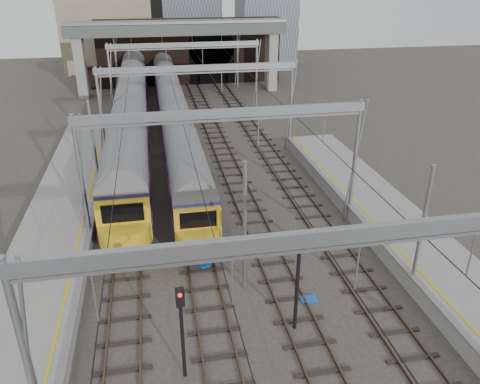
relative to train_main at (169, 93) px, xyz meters
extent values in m
plane|color=#38332D|center=(2.00, -35.87, -2.41)|extent=(160.00, 160.00, 0.00)
cube|color=gray|center=(-8.20, -33.37, -1.86)|extent=(4.20, 55.00, 1.10)
cube|color=slate|center=(-6.15, -33.37, -1.36)|extent=(0.35, 55.00, 0.12)
cube|color=gold|center=(-6.65, -33.37, -1.30)|extent=(0.12, 55.00, 0.01)
cube|color=gray|center=(12.20, -37.37, -1.86)|extent=(4.20, 47.00, 1.10)
cube|color=slate|center=(10.15, -37.37, -1.36)|extent=(0.35, 47.00, 0.12)
cube|color=gold|center=(10.65, -37.37, -1.30)|extent=(0.12, 47.00, 0.01)
cube|color=#4C3828|center=(-4.72, -20.87, -2.32)|extent=(0.08, 80.00, 0.16)
cube|color=#4C3828|center=(-3.28, -20.87, -2.32)|extent=(0.08, 80.00, 0.16)
cube|color=black|center=(-4.00, -20.87, -2.40)|extent=(2.40, 80.00, 0.14)
cube|color=#4C3828|center=(-0.72, -20.87, -2.32)|extent=(0.08, 80.00, 0.16)
cube|color=#4C3828|center=(0.72, -20.87, -2.32)|extent=(0.08, 80.00, 0.16)
cube|color=black|center=(0.00, -20.87, -2.40)|extent=(2.40, 80.00, 0.14)
cube|color=#4C3828|center=(3.28, -20.87, -2.32)|extent=(0.08, 80.00, 0.16)
cube|color=#4C3828|center=(4.72, -20.87, -2.32)|extent=(0.08, 80.00, 0.16)
cube|color=black|center=(4.00, -20.87, -2.40)|extent=(2.40, 80.00, 0.14)
cube|color=#4C3828|center=(7.28, -20.87, -2.32)|extent=(0.08, 80.00, 0.16)
cube|color=#4C3828|center=(8.72, -20.87, -2.32)|extent=(0.08, 80.00, 0.16)
cube|color=black|center=(8.00, -20.87, -2.40)|extent=(2.40, 80.00, 0.14)
cylinder|color=gray|center=(-6.20, -41.87, 1.59)|extent=(0.24, 0.24, 8.00)
cube|color=gray|center=(2.00, -41.87, 5.19)|extent=(16.80, 0.28, 0.50)
cylinder|color=gray|center=(-6.20, -27.87, 1.59)|extent=(0.24, 0.24, 8.00)
cylinder|color=gray|center=(10.20, -27.87, 1.59)|extent=(0.24, 0.24, 8.00)
cube|color=gray|center=(2.00, -27.87, 5.19)|extent=(16.80, 0.28, 0.50)
cylinder|color=gray|center=(-6.20, -13.87, 1.59)|extent=(0.24, 0.24, 8.00)
cylinder|color=gray|center=(10.20, -13.87, 1.59)|extent=(0.24, 0.24, 8.00)
cube|color=gray|center=(2.00, -13.87, 5.19)|extent=(16.80, 0.28, 0.50)
cylinder|color=gray|center=(-6.20, 0.13, 1.59)|extent=(0.24, 0.24, 8.00)
cylinder|color=gray|center=(10.20, 0.13, 1.59)|extent=(0.24, 0.24, 8.00)
cube|color=gray|center=(2.00, 0.13, 5.19)|extent=(16.80, 0.28, 0.50)
cylinder|color=gray|center=(-6.20, 12.13, 1.59)|extent=(0.24, 0.24, 8.00)
cylinder|color=gray|center=(10.20, 12.13, 1.59)|extent=(0.24, 0.24, 8.00)
cube|color=gray|center=(2.00, 12.13, 5.19)|extent=(16.80, 0.28, 0.50)
cube|color=black|center=(-4.00, -20.87, 3.09)|extent=(0.03, 80.00, 0.03)
cube|color=black|center=(0.00, -20.87, 3.09)|extent=(0.03, 80.00, 0.03)
cube|color=black|center=(4.00, -20.87, 3.09)|extent=(0.03, 80.00, 0.03)
cube|color=black|center=(8.00, -20.87, 3.09)|extent=(0.03, 80.00, 0.03)
cube|color=black|center=(4.00, 16.13, 2.09)|extent=(26.00, 2.00, 9.00)
cube|color=black|center=(7.00, 15.11, 0.19)|extent=(6.50, 0.10, 5.20)
cylinder|color=black|center=(7.00, 15.11, 2.79)|extent=(6.50, 0.10, 6.50)
cube|color=black|center=(-8.00, 15.13, -0.91)|extent=(6.00, 1.50, 3.00)
cube|color=gray|center=(-10.50, 10.13, 1.69)|extent=(1.20, 2.50, 8.20)
cube|color=gray|center=(14.50, 10.13, 1.69)|extent=(1.20, 2.50, 8.20)
cube|color=#515B52|center=(2.00, 10.13, 5.79)|extent=(28.00, 3.00, 1.40)
cube|color=gray|center=(2.00, 10.13, 6.69)|extent=(28.00, 3.00, 0.30)
cube|color=gray|center=(0.00, 44.13, 6.59)|extent=(18.00, 14.00, 18.00)
cube|color=black|center=(0.00, 0.08, -2.06)|extent=(2.07, 61.50, 0.70)
cube|color=#151B4B|center=(0.00, 0.08, -0.24)|extent=(2.64, 61.50, 2.36)
cylinder|color=slate|center=(0.00, 0.08, 0.94)|extent=(2.59, 61.00, 2.59)
cube|color=black|center=(0.00, 0.08, 0.14)|extent=(2.66, 60.30, 0.71)
cube|color=#DD456C|center=(0.00, 0.08, -0.90)|extent=(2.66, 60.50, 0.11)
cube|color=gold|center=(0.00, -30.82, -0.34)|extent=(2.59, 0.60, 2.16)
cube|color=black|center=(0.00, -30.99, 0.23)|extent=(1.98, 0.08, 0.94)
cube|color=black|center=(-4.00, 5.59, -2.06)|extent=(2.38, 70.36, 0.70)
cube|color=#151B4B|center=(-4.00, 5.59, -0.06)|extent=(3.03, 70.36, 2.70)
cylinder|color=slate|center=(-4.00, 5.59, 1.29)|extent=(2.97, 69.86, 2.97)
cube|color=black|center=(-4.00, 5.59, 0.37)|extent=(3.05, 69.16, 0.81)
cube|color=#DD456C|center=(-4.00, 5.59, -0.82)|extent=(3.05, 69.36, 0.13)
cube|color=gold|center=(-4.00, -29.75, -0.16)|extent=(2.97, 0.60, 2.50)
cube|color=black|center=(-4.00, -29.92, 0.48)|extent=(2.27, 0.08, 1.08)
cylinder|color=black|center=(-1.51, -39.15, -0.25)|extent=(0.14, 0.14, 4.32)
cube|color=black|center=(-1.51, -39.33, 1.63)|extent=(0.34, 0.22, 0.81)
sphere|color=red|center=(-1.51, -39.45, 1.81)|extent=(0.16, 0.16, 0.16)
cylinder|color=black|center=(3.66, -37.28, 0.11)|extent=(0.17, 0.17, 5.05)
cube|color=black|center=(3.66, -37.46, 2.32)|extent=(0.41, 0.31, 0.95)
sphere|color=red|center=(3.66, -37.58, 2.53)|extent=(0.19, 0.19, 0.19)
cube|color=#1751AF|center=(2.88, -30.35, -2.37)|extent=(0.81, 0.59, 0.09)
cube|color=#1751AF|center=(0.24, -31.46, -2.37)|extent=(0.95, 0.83, 0.09)
cube|color=#1751AF|center=(4.95, -35.48, -2.37)|extent=(0.83, 0.60, 0.10)
camera|label=1|loc=(-1.94, -53.27, 12.36)|focal=35.00mm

